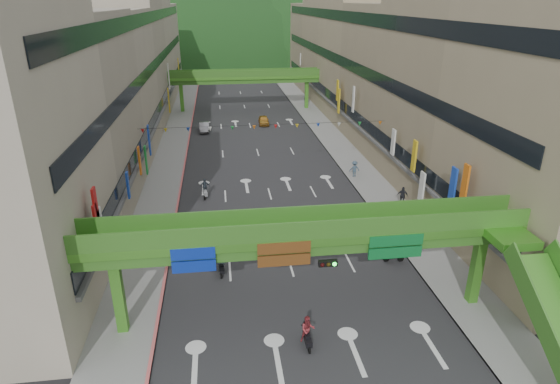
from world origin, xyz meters
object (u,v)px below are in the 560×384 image
at_px(scooter_rider_mid, 308,331).
at_px(car_yellow, 264,120).
at_px(car_silver, 204,127).
at_px(scooter_rider_near, 221,262).
at_px(pedestrian_red, 392,215).
at_px(overpass_near, 325,247).

distance_m(scooter_rider_mid, car_yellow, 51.16).
distance_m(scooter_rider_mid, car_silver, 48.53).
distance_m(scooter_rider_near, pedestrian_red, 16.10).
height_order(scooter_rider_mid, car_silver, scooter_rider_mid).
distance_m(car_silver, pedestrian_red, 37.68).
distance_m(scooter_rider_mid, pedestrian_red, 17.59).
bearing_deg(scooter_rider_near, car_silver, 92.72).
relative_size(scooter_rider_near, scooter_rider_mid, 1.02).
bearing_deg(car_silver, scooter_rider_near, -88.88).
height_order(scooter_rider_near, car_yellow, scooter_rider_near).
xyz_separation_m(overpass_near, pedestrian_red, (8.87, 12.27, -4.27)).
distance_m(car_yellow, pedestrian_red, 37.52).
relative_size(overpass_near, scooter_rider_near, 13.58).
relative_size(overpass_near, scooter_rider_mid, 13.91).
distance_m(overpass_near, pedestrian_red, 15.73).
bearing_deg(scooter_rider_mid, overpass_near, 57.97).
bearing_deg(overpass_near, car_yellow, 88.50).
xyz_separation_m(scooter_rider_near, car_yellow, (7.33, 42.82, -0.30)).
bearing_deg(overpass_near, car_silver, 99.79).
height_order(overpass_near, scooter_rider_near, overpass_near).
xyz_separation_m(scooter_rider_mid, pedestrian_red, (10.17, 14.35, -0.10)).
relative_size(car_silver, car_yellow, 1.03).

